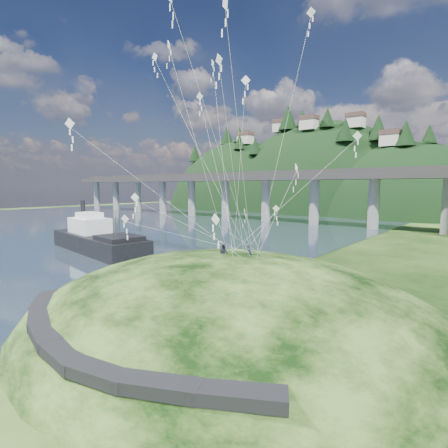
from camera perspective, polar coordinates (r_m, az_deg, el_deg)
The scene contains 10 objects.
ground at distance 32.81m, azimuth -12.43°, elevation -12.66°, with size 320.00×320.00×0.00m, color black.
water at distance 108.78m, azimuth -23.71°, elevation 0.14°, with size 240.00×240.00×0.00m, color #2C3E51.
grass_hill at distance 29.38m, azimuth 1.17°, elevation -17.96°, with size 36.00×32.00×13.00m.
footpath at distance 21.20m, azimuth -21.09°, elevation -17.70°, with size 22.29×5.84×0.83m.
bridge at distance 102.72m, azimuth 9.50°, elevation 5.67°, with size 160.00×11.00×15.00m.
far_ridge at distance 157.86m, azimuth 13.38°, elevation -0.49°, with size 153.00×70.00×94.50m.
work_barge at distance 60.12m, azimuth -20.01°, elevation -2.30°, with size 23.72×9.31×8.08m.
wooden_dock at distance 40.05m, azimuth -10.06°, elevation -8.57°, with size 11.94×5.71×0.86m.
kite_flyers at distance 28.85m, azimuth 1.41°, elevation -3.14°, with size 2.68×1.84×1.81m.
kite_swarm at distance 30.15m, azimuth -3.65°, elevation 17.87°, with size 18.60×16.49×18.57m.
Camera 1 is at (24.49, -19.13, 10.53)m, focal length 28.00 mm.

